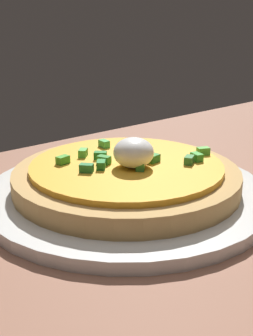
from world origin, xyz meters
The scene contains 3 objects.
dining_table centered at (0.00, 0.00, 1.33)cm, with size 127.71×66.51×2.67cm, color #8C5C47.
plate centered at (-6.08, -10.13, 3.26)cm, with size 28.84×28.84×1.18cm, color silver.
pizza centered at (-6.08, -10.08, 5.17)cm, with size 22.91×22.91×5.48cm.
Camera 1 is at (19.69, 20.56, 20.01)cm, focal length 44.94 mm.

